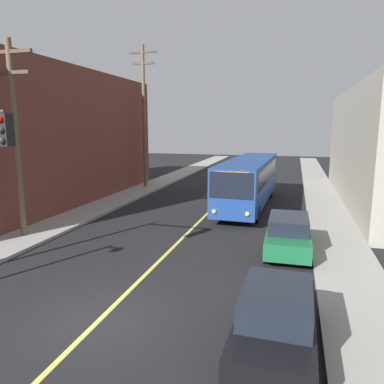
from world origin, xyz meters
name	(u,v)px	position (x,y,z in m)	size (l,w,h in m)	color
ground_plane	(99,321)	(0.00, 0.00, 0.00)	(120.00, 120.00, 0.00)	black
sidewalk_left	(76,217)	(-7.25, 10.00, 0.07)	(2.50, 90.00, 0.15)	gray
sidewalk_right	(336,237)	(7.25, 10.00, 0.07)	(2.50, 90.00, 0.15)	gray
lane_stripe_center	(213,208)	(0.00, 15.00, 0.01)	(0.16, 60.00, 0.01)	#D8CC4C
building_left_brick	(28,137)	(-13.49, 13.90, 4.61)	(10.00, 20.84, 9.23)	brown
city_bus	(249,180)	(2.20, 16.15, 1.82)	(2.97, 12.22, 3.20)	navy
parked_car_black	(276,319)	(4.86, -0.05, 0.84)	(1.91, 4.44, 1.62)	black
parked_car_green	(288,234)	(5.00, 7.25, 0.84)	(1.85, 4.41, 1.62)	#196038
utility_pole_near	(16,130)	(-7.51, 5.95, 5.21)	(2.40, 0.28, 9.15)	brown
utility_pole_mid	(144,111)	(-7.52, 21.17, 6.64)	(2.40, 0.28, 11.91)	brown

